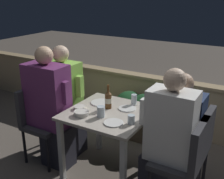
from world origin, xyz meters
name	(u,v)px	position (x,y,z in m)	size (l,w,h in m)	color
ground_plane	(109,171)	(0.00, 0.00, 0.00)	(16.00, 16.00, 0.00)	#665B51
parapet_wall	(155,102)	(0.00, 1.26, 0.38)	(9.00, 0.18, 0.75)	tan
dining_table	(109,121)	(0.00, 0.00, 0.61)	(0.81, 0.80, 0.72)	#BCB2A3
planter_hedge	(143,114)	(-0.01, 0.89, 0.34)	(0.80, 0.47, 0.61)	brown
chair_left_near	(39,116)	(-0.83, -0.16, 0.54)	(0.41, 0.41, 0.87)	#333338
person_purple_stripe	(50,108)	(-0.64, -0.16, 0.68)	(0.52, 0.26, 1.35)	#282833
chair_left_far	(54,106)	(-0.87, 0.14, 0.54)	(0.41, 0.41, 0.87)	#333338
person_green_blouse	(66,100)	(-0.68, 0.14, 0.66)	(0.49, 0.26, 1.31)	#282833
chair_right_near	(187,157)	(0.85, -0.12, 0.54)	(0.41, 0.41, 0.87)	#333338
person_white_polo	(167,139)	(0.66, -0.12, 0.66)	(0.49, 0.26, 1.30)	#282833
chair_right_far	(195,143)	(0.85, 0.14, 0.54)	(0.41, 0.41, 0.87)	#333338
person_navy_jumper	(175,132)	(0.65, 0.14, 0.60)	(0.50, 0.26, 1.19)	#282833
beer_bottle	(108,99)	(-0.05, 0.07, 0.82)	(0.07, 0.07, 0.26)	brown
plate_0	(127,108)	(0.13, 0.16, 0.73)	(0.19, 0.19, 0.01)	white
plate_1	(101,103)	(-0.19, 0.15, 0.73)	(0.22, 0.22, 0.01)	white
plate_2	(114,123)	(0.17, -0.20, 0.73)	(0.19, 0.19, 0.01)	white
bowl_0	(80,107)	(-0.30, -0.10, 0.74)	(0.12, 0.12, 0.03)	silver
bowl_1	(81,113)	(-0.19, -0.21, 0.75)	(0.15, 0.15, 0.05)	silver
glass_cup_0	(134,100)	(0.14, 0.30, 0.78)	(0.06, 0.06, 0.11)	silver
glass_cup_1	(131,119)	(0.31, -0.13, 0.77)	(0.07, 0.07, 0.09)	silver
glass_cup_2	(101,112)	(-0.01, -0.14, 0.78)	(0.08, 0.08, 0.11)	silver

